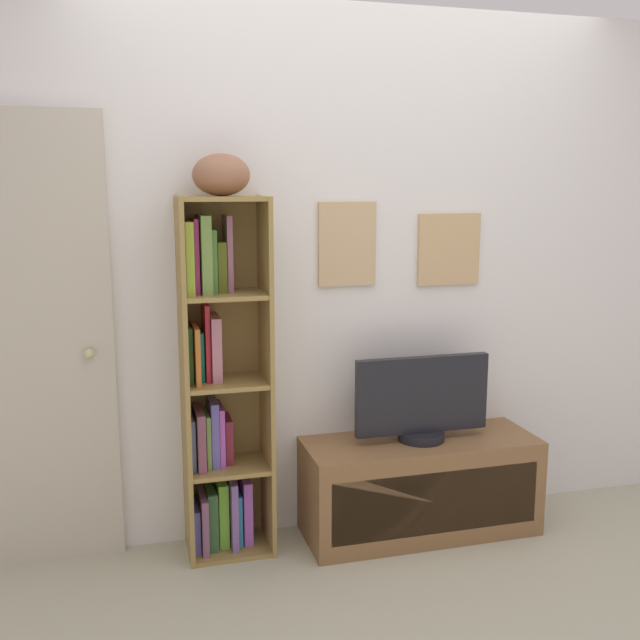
% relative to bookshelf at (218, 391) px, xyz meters
% --- Properties ---
extents(back_wall, '(4.80, 0.08, 2.46)m').
position_rel_bookshelf_xyz_m(back_wall, '(0.67, 0.14, 0.48)').
color(back_wall, silver).
rests_on(back_wall, ground).
extents(bookshelf, '(0.38, 0.29, 1.61)m').
position_rel_bookshelf_xyz_m(bookshelf, '(0.00, 0.00, 0.00)').
color(bookshelf, olive).
rests_on(bookshelf, ground).
extents(football, '(0.27, 0.20, 0.18)m').
position_rel_bookshelf_xyz_m(football, '(0.03, -0.03, 0.95)').
color(football, brown).
rests_on(football, bookshelf).
extents(tv_stand, '(1.11, 0.41, 0.46)m').
position_rel_bookshelf_xyz_m(tv_stand, '(0.94, -0.10, -0.52)').
color(tv_stand, brown).
rests_on(tv_stand, ground).
extents(television, '(0.65, 0.22, 0.40)m').
position_rel_bookshelf_xyz_m(television, '(0.94, -0.09, -0.09)').
color(television, black).
rests_on(television, tv_stand).
extents(door, '(0.89, 0.09, 1.96)m').
position_rel_bookshelf_xyz_m(door, '(-0.88, 0.09, 0.23)').
color(door, '#B4AB97').
rests_on(door, ground).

